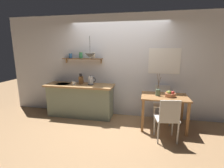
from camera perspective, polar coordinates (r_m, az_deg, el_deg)
The scene contains 13 objects.
ground_plane at distance 4.23m, azimuth 0.66°, elevation -13.45°, with size 14.00×14.00×0.00m, color #A87F56.
back_wall at distance 4.45m, azimuth 4.92°, elevation 5.96°, with size 6.80×0.11×2.70m.
kitchen_counter at distance 4.63m, azimuth -10.86°, elevation -5.41°, with size 1.83×0.63×0.89m.
wall_shelf at distance 4.57m, azimuth -10.20°, elevation 9.05°, with size 1.11×0.20×0.30m.
dining_table at distance 3.98m, azimuth 17.56°, elevation -5.73°, with size 1.03×0.69×0.78m.
dining_chair_near at distance 3.46m, azimuth 18.68°, elevation -10.90°, with size 0.49×0.45×0.90m.
dining_chair_far at distance 4.39m, azimuth 16.88°, elevation -5.82°, with size 0.43×0.44×0.91m.
fruit_bowl at distance 3.90m, azimuth 19.48°, elevation -3.32°, with size 0.23×0.23×0.15m.
twig_vase at distance 3.90m, azimuth 15.58°, elevation -2.71°, with size 0.11×0.11×0.51m.
electric_kettle at distance 4.41m, azimuth -7.31°, elevation 1.19°, with size 0.24×0.15×0.25m.
knife_block at distance 4.53m, azimuth -10.63°, elevation 1.39°, with size 0.09×0.15×0.29m.
coffee_mug_by_sink at distance 4.46m, azimuth -13.05°, elevation 0.26°, with size 0.12×0.08×0.10m.
pendant_lamp at distance 4.27m, azimuth -7.57°, elevation 9.70°, with size 0.27×0.27×0.55m.
Camera 1 is at (0.73, -3.74, 1.84)m, focal length 26.48 mm.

